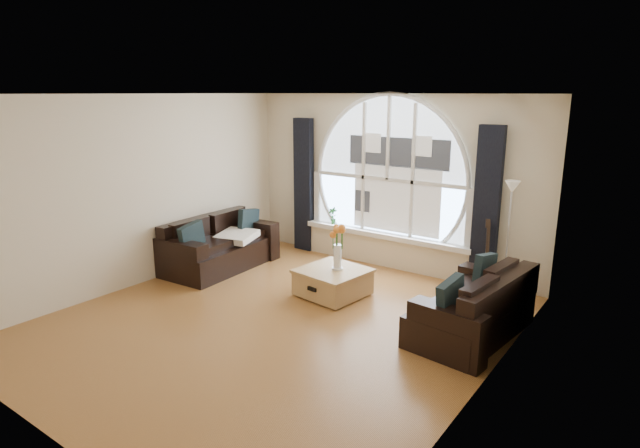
{
  "coord_description": "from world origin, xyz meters",
  "views": [
    {
      "loc": [
        3.87,
        -4.45,
        2.72
      ],
      "look_at": [
        0.0,
        0.9,
        1.05
      ],
      "focal_mm": 29.33,
      "sensor_mm": 36.0,
      "label": 1
    }
  ],
  "objects_px": {
    "sofa_left": "(220,243)",
    "floor_lamp": "(508,240)",
    "vase_flowers": "(338,242)",
    "sofa_right": "(472,302)",
    "potted_plant": "(333,216)",
    "coffee_chest": "(333,281)",
    "guitar": "(488,255)"
  },
  "relations": [
    {
      "from": "potted_plant",
      "to": "coffee_chest",
      "type": "bearing_deg",
      "value": -55.37
    },
    {
      "from": "sofa_left",
      "to": "vase_flowers",
      "type": "xyz_separation_m",
      "value": [
        2.15,
        0.12,
        0.36
      ]
    },
    {
      "from": "sofa_right",
      "to": "guitar",
      "type": "relative_size",
      "value": 1.57
    },
    {
      "from": "sofa_right",
      "to": "coffee_chest",
      "type": "height_order",
      "value": "sofa_right"
    },
    {
      "from": "sofa_left",
      "to": "potted_plant",
      "type": "xyz_separation_m",
      "value": [
        1.05,
        1.61,
        0.29
      ]
    },
    {
      "from": "guitar",
      "to": "floor_lamp",
      "type": "bearing_deg",
      "value": -33.61
    },
    {
      "from": "sofa_left",
      "to": "vase_flowers",
      "type": "height_order",
      "value": "vase_flowers"
    },
    {
      "from": "sofa_right",
      "to": "guitar",
      "type": "xyz_separation_m",
      "value": [
        -0.32,
        1.47,
        0.13
      ]
    },
    {
      "from": "coffee_chest",
      "to": "floor_lamp",
      "type": "bearing_deg",
      "value": 42.69
    },
    {
      "from": "sofa_right",
      "to": "floor_lamp",
      "type": "bearing_deg",
      "value": 98.99
    },
    {
      "from": "vase_flowers",
      "to": "potted_plant",
      "type": "xyz_separation_m",
      "value": [
        -1.1,
        1.49,
        -0.07
      ]
    },
    {
      "from": "vase_flowers",
      "to": "potted_plant",
      "type": "relative_size",
      "value": 2.47
    },
    {
      "from": "floor_lamp",
      "to": "potted_plant",
      "type": "relative_size",
      "value": 5.64
    },
    {
      "from": "potted_plant",
      "to": "sofa_left",
      "type": "bearing_deg",
      "value": -123.28
    },
    {
      "from": "sofa_left",
      "to": "sofa_right",
      "type": "height_order",
      "value": "sofa_left"
    },
    {
      "from": "vase_flowers",
      "to": "floor_lamp",
      "type": "xyz_separation_m",
      "value": [
        1.86,
        1.32,
        0.04
      ]
    },
    {
      "from": "coffee_chest",
      "to": "sofa_right",
      "type": "bearing_deg",
      "value": 5.38
    },
    {
      "from": "coffee_chest",
      "to": "vase_flowers",
      "type": "xyz_separation_m",
      "value": [
        0.05,
        0.04,
        0.56
      ]
    },
    {
      "from": "sofa_left",
      "to": "potted_plant",
      "type": "distance_m",
      "value": 1.94
    },
    {
      "from": "coffee_chest",
      "to": "potted_plant",
      "type": "height_order",
      "value": "potted_plant"
    },
    {
      "from": "vase_flowers",
      "to": "potted_plant",
      "type": "distance_m",
      "value": 1.85
    },
    {
      "from": "guitar",
      "to": "potted_plant",
      "type": "bearing_deg",
      "value": 154.05
    },
    {
      "from": "sofa_right",
      "to": "vase_flowers",
      "type": "height_order",
      "value": "vase_flowers"
    },
    {
      "from": "sofa_left",
      "to": "potted_plant",
      "type": "height_order",
      "value": "potted_plant"
    },
    {
      "from": "sofa_right",
      "to": "vase_flowers",
      "type": "relative_size",
      "value": 2.38
    },
    {
      "from": "vase_flowers",
      "to": "floor_lamp",
      "type": "height_order",
      "value": "floor_lamp"
    },
    {
      "from": "sofa_right",
      "to": "sofa_left",
      "type": "bearing_deg",
      "value": -173.05
    },
    {
      "from": "vase_flowers",
      "to": "sofa_right",
      "type": "bearing_deg",
      "value": -3.06
    },
    {
      "from": "potted_plant",
      "to": "guitar",
      "type": "bearing_deg",
      "value": -2.63
    },
    {
      "from": "sofa_left",
      "to": "floor_lamp",
      "type": "bearing_deg",
      "value": 16.27
    },
    {
      "from": "sofa_left",
      "to": "potted_plant",
      "type": "relative_size",
      "value": 6.36
    },
    {
      "from": "sofa_right",
      "to": "potted_plant",
      "type": "bearing_deg",
      "value": 158.92
    }
  ]
}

